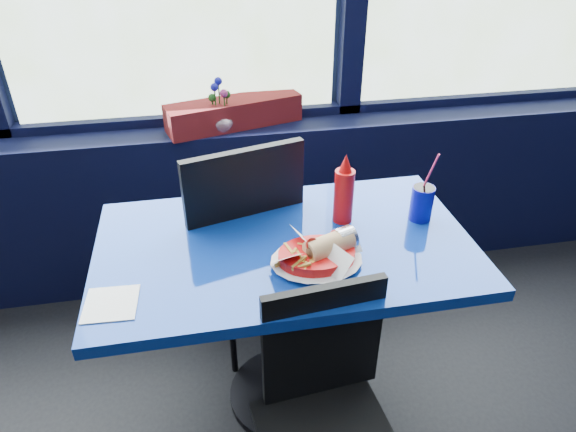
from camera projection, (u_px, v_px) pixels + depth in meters
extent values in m
cube|color=black|center=(193.00, 205.00, 2.51)|extent=(5.00, 0.26, 0.80)
cube|color=black|center=(184.00, 120.00, 2.35)|extent=(4.80, 0.08, 0.06)
cylinder|color=black|center=(286.00, 392.00, 2.04)|extent=(0.44, 0.44, 0.03)
cylinder|color=black|center=(285.00, 334.00, 1.87)|extent=(0.12, 0.12, 0.68)
cube|color=navy|center=(285.00, 247.00, 1.66)|extent=(1.20, 0.70, 0.04)
cube|color=black|center=(322.00, 341.00, 1.46)|extent=(0.35, 0.06, 0.41)
cylinder|color=black|center=(355.00, 428.00, 1.71)|extent=(0.02, 0.02, 0.38)
cube|color=black|center=(256.00, 241.00, 2.11)|extent=(0.55, 0.55, 0.04)
cube|color=black|center=(246.00, 214.00, 1.79)|extent=(0.42, 0.14, 0.49)
cylinder|color=black|center=(280.00, 253.00, 2.46)|extent=(0.03, 0.03, 0.46)
cylinder|color=black|center=(318.00, 302.00, 2.17)|extent=(0.03, 0.03, 0.46)
cylinder|color=black|center=(203.00, 274.00, 2.33)|extent=(0.03, 0.03, 0.46)
cylinder|color=black|center=(232.00, 330.00, 2.03)|extent=(0.03, 0.03, 0.46)
cube|color=maroon|center=(234.00, 113.00, 2.29)|extent=(0.62, 0.30, 0.12)
imported|color=silver|center=(221.00, 119.00, 2.24)|extent=(0.13, 0.14, 0.11)
cylinder|color=#1E5919|center=(216.00, 111.00, 2.22)|extent=(0.01, 0.01, 0.19)
sphere|color=#1D1DA9|center=(214.00, 87.00, 2.16)|extent=(0.03, 0.03, 0.03)
cylinder|color=#1E5919|center=(225.00, 115.00, 2.22)|extent=(0.01, 0.01, 0.16)
sphere|color=#D53E89|center=(224.00, 93.00, 2.17)|extent=(0.03, 0.03, 0.03)
cylinder|color=#1E5919|center=(220.00, 108.00, 2.23)|extent=(0.01, 0.01, 0.20)
sphere|color=#1D1DA9|center=(218.00, 81.00, 2.17)|extent=(0.03, 0.03, 0.03)
cylinder|color=#1E5919|center=(214.00, 116.00, 2.24)|extent=(0.01, 0.01, 0.14)
sphere|color=#1E5919|center=(212.00, 98.00, 2.19)|extent=(0.03, 0.03, 0.03)
cylinder|color=#1E5919|center=(228.00, 114.00, 2.24)|extent=(0.01, 0.01, 0.15)
sphere|color=#1E5919|center=(227.00, 94.00, 2.19)|extent=(0.03, 0.03, 0.03)
cylinder|color=red|center=(317.00, 257.00, 1.54)|extent=(0.25, 0.25, 0.04)
cylinder|color=white|center=(316.00, 260.00, 1.55)|extent=(0.24, 0.24, 0.00)
cylinder|color=white|center=(344.00, 240.00, 1.57)|extent=(0.08, 0.09, 0.08)
sphere|color=#54331C|center=(315.00, 251.00, 1.51)|extent=(0.05, 0.05, 0.05)
cylinder|color=#AA1912|center=(312.00, 245.00, 1.50)|extent=(0.05, 0.05, 0.01)
cylinder|color=red|center=(344.00, 196.00, 1.71)|extent=(0.07, 0.07, 0.19)
cone|color=red|center=(346.00, 163.00, 1.64)|extent=(0.04, 0.04, 0.06)
cylinder|color=#0D0D93|center=(422.00, 203.00, 1.73)|extent=(0.08, 0.08, 0.12)
cylinder|color=black|center=(424.00, 188.00, 1.70)|extent=(0.07, 0.07, 0.01)
cylinder|color=#FE3568|center=(430.00, 174.00, 1.67)|extent=(0.02, 0.06, 0.17)
cube|color=white|center=(111.00, 304.00, 1.40)|extent=(0.15, 0.15, 0.00)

